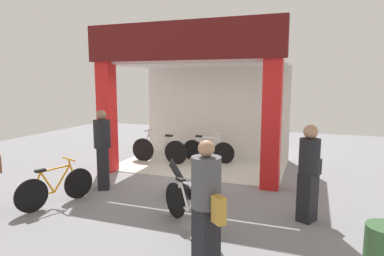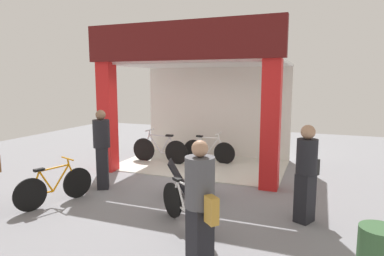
% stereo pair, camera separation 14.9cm
% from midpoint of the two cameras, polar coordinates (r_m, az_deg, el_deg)
% --- Properties ---
extents(ground_plane, '(17.10, 17.10, 0.00)m').
position_cam_midpoint_polar(ground_plane, '(8.19, -2.22, -8.65)').
color(ground_plane, gray).
rests_on(ground_plane, ground).
extents(shop_facade, '(4.75, 3.08, 3.68)m').
position_cam_midpoint_polar(shop_facade, '(9.09, 0.92, 5.45)').
color(shop_facade, beige).
rests_on(shop_facade, ground).
extents(bicycle_inside_0, '(1.74, 0.48, 0.96)m').
position_cam_midpoint_polar(bicycle_inside_0, '(9.66, -6.04, -3.73)').
color(bicycle_inside_0, black).
rests_on(bicycle_inside_0, ground).
extents(bicycle_inside_1, '(1.59, 0.44, 0.87)m').
position_cam_midpoint_polar(bicycle_inside_1, '(9.71, 2.29, -3.84)').
color(bicycle_inside_1, black).
rests_on(bicycle_inside_1, ground).
extents(bicycle_parked_0, '(0.58, 1.48, 0.86)m').
position_cam_midpoint_polar(bicycle_parked_0, '(6.98, -22.77, -9.34)').
color(bicycle_parked_0, black).
rests_on(bicycle_parked_0, ground).
extents(bicycle_parked_1, '(1.26, 0.97, 0.85)m').
position_cam_midpoint_polar(bicycle_parked_1, '(5.54, -1.24, -13.30)').
color(bicycle_parked_1, black).
rests_on(bicycle_parked_1, ground).
extents(sandwich_board_sign, '(0.95, 0.78, 0.74)m').
position_cam_midpoint_polar(sandwich_board_sign, '(6.96, -0.94, -8.54)').
color(sandwich_board_sign, black).
rests_on(sandwich_board_sign, ground).
extents(pedestrian_1, '(0.54, 0.66, 1.74)m').
position_cam_midpoint_polar(pedestrian_1, '(7.54, -15.56, -3.29)').
color(pedestrian_1, black).
rests_on(pedestrian_1, ground).
extents(pedestrian_2, '(0.46, 0.57, 1.65)m').
position_cam_midpoint_polar(pedestrian_2, '(5.92, 18.65, -7.08)').
color(pedestrian_2, black).
rests_on(pedestrian_2, ground).
extents(pedestrian_3, '(0.59, 0.56, 1.65)m').
position_cam_midpoint_polar(pedestrian_3, '(4.25, 1.46, -12.64)').
color(pedestrian_3, black).
rests_on(pedestrian_3, ground).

